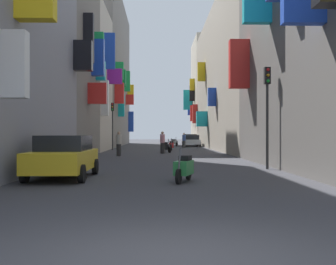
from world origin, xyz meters
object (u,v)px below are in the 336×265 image
at_px(parked_car_white, 190,139).
at_px(scooter_black, 166,147).
at_px(pedestrian_near_right, 119,144).
at_px(scooter_white, 174,142).
at_px(traffic_light_far_corner, 267,100).
at_px(pedestrian_crossing, 162,142).
at_px(traffic_light_near_corner, 113,118).
at_px(parked_car_yellow, 64,156).
at_px(pedestrian_near_left, 184,140).
at_px(scooter_red, 171,145).
at_px(parked_car_silver, 191,140).
at_px(scooter_green, 184,168).

height_order(parked_car_white, scooter_black, parked_car_white).
xyz_separation_m(parked_car_white, pedestrian_near_right, (-7.00, -25.75, 0.09)).
xyz_separation_m(scooter_white, traffic_light_far_corner, (2.92, -31.70, 2.61)).
height_order(pedestrian_crossing, traffic_light_near_corner, traffic_light_near_corner).
xyz_separation_m(parked_car_yellow, pedestrian_near_left, (6.11, 29.13, 0.02)).
bearing_deg(scooter_red, traffic_light_far_corner, -79.63).
xyz_separation_m(scooter_red, pedestrian_near_right, (-3.97, -9.66, 0.40)).
height_order(parked_car_silver, scooter_white, parked_car_silver).
xyz_separation_m(pedestrian_near_right, traffic_light_far_corner, (7.62, -10.29, 2.21)).
bearing_deg(parked_car_white, pedestrian_near_right, -105.21).
distance_m(scooter_green, pedestrian_crossing, 18.32).
bearing_deg(parked_car_white, traffic_light_far_corner, -89.02).
height_order(parked_car_yellow, scooter_white, parked_car_yellow).
relative_size(parked_car_yellow, pedestrian_crossing, 2.37).
bearing_deg(scooter_black, parked_car_silver, 77.23).
height_order(parked_car_white, scooter_green, parked_car_white).
relative_size(scooter_white, pedestrian_crossing, 1.01).
distance_m(parked_car_yellow, scooter_white, 35.52).
distance_m(parked_car_white, scooter_white, 4.93).
relative_size(pedestrian_near_right, traffic_light_near_corner, 0.39).
xyz_separation_m(parked_car_white, scooter_white, (-2.30, -4.35, -0.31)).
height_order(parked_car_silver, pedestrian_crossing, pedestrian_crossing).
distance_m(scooter_green, scooter_black, 20.19).
bearing_deg(pedestrian_near_right, pedestrian_near_left, 70.27).
bearing_deg(scooter_red, parked_car_white, 79.32).
xyz_separation_m(scooter_green, pedestrian_crossing, (-0.54, 18.31, 0.41)).
height_order(scooter_green, traffic_light_near_corner, traffic_light_near_corner).
height_order(scooter_green, scooter_white, same).
bearing_deg(scooter_green, pedestrian_near_left, 86.39).
height_order(scooter_green, scooter_red, same).
relative_size(scooter_red, scooter_black, 1.05).
distance_m(pedestrian_crossing, traffic_light_near_corner, 8.01).
xyz_separation_m(parked_car_yellow, traffic_light_near_corner, (-0.97, 23.34, 2.22)).
xyz_separation_m(parked_car_white, parked_car_yellow, (-7.58, -39.47, 0.02)).
height_order(scooter_red, traffic_light_near_corner, traffic_light_near_corner).
bearing_deg(parked_car_yellow, pedestrian_crossing, 77.96).
distance_m(parked_car_yellow, parked_car_silver, 34.38).
distance_m(parked_car_white, pedestrian_near_left, 10.44).
xyz_separation_m(parked_car_silver, pedestrian_near_right, (-6.69, -19.89, 0.13)).
bearing_deg(scooter_green, pedestrian_near_right, 103.67).
bearing_deg(scooter_green, traffic_light_near_corner, 101.90).
relative_size(pedestrian_near_left, traffic_light_near_corner, 0.37).
distance_m(scooter_white, traffic_light_near_corner, 13.58).
distance_m(parked_car_white, scooter_green, 40.77).
bearing_deg(parked_car_yellow, scooter_black, 78.24).
relative_size(parked_car_silver, pedestrian_crossing, 2.44).
bearing_deg(scooter_red, traffic_light_near_corner, -179.60).
bearing_deg(traffic_light_far_corner, scooter_green, -131.17).
bearing_deg(parked_car_yellow, pedestrian_near_left, 78.16).
relative_size(parked_car_white, scooter_black, 2.17).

